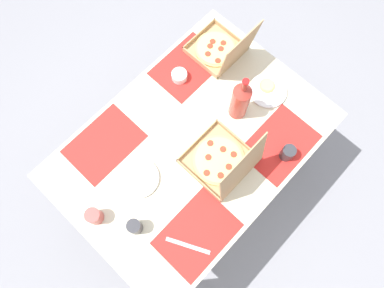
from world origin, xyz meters
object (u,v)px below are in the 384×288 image
object	(u,v)px
cup_clear_left	(288,153)
condiment_bowl	(179,76)
plate_far_right	(139,178)
pizza_box_center	(224,162)
plate_far_left	(268,90)
pizza_box_edge_far	(221,49)
cup_clear_right	(135,227)
cup_spare	(94,216)
soda_bottle	(240,100)

from	to	relation	value
cup_clear_left	condiment_bowl	world-z (taller)	cup_clear_left
plate_far_right	pizza_box_center	bearing A→B (deg)	143.12
plate_far_right	plate_far_left	bearing A→B (deg)	169.13
pizza_box_edge_far	plate_far_left	distance (m)	0.33
cup_clear_right	cup_clear_left	size ratio (longest dim) A/B	1.03
cup_clear_right	condiment_bowl	world-z (taller)	cup_clear_right
plate_far_left	cup_spare	distance (m)	1.06
soda_bottle	pizza_box_edge_far	bearing A→B (deg)	-123.27
plate_far_right	cup_clear_left	bearing A→B (deg)	142.65
cup_clear_left	condiment_bowl	size ratio (longest dim) A/B	1.09
cup_clear_left	cup_spare	world-z (taller)	cup_spare
pizza_box_edge_far	cup_clear_right	xyz separation A→B (m)	(0.95, 0.34, 0.00)
cup_clear_right	cup_clear_left	world-z (taller)	cup_clear_right
plate_far_left	cup_clear_right	xyz separation A→B (m)	(0.96, 0.01, 0.04)
cup_spare	condiment_bowl	size ratio (longest dim) A/B	1.12
plate_far_right	cup_clear_left	xyz separation A→B (m)	(-0.58, 0.44, 0.04)
cup_clear_left	cup_clear_right	bearing A→B (deg)	-20.65
plate_far_right	plate_far_left	size ratio (longest dim) A/B	1.00
plate_far_right	cup_clear_right	distance (m)	0.24
cup_clear_right	cup_spare	size ratio (longest dim) A/B	1.00
cup_clear_right	cup_spare	xyz separation A→B (m)	(0.09, -0.17, -0.00)
plate_far_right	pizza_box_edge_far	bearing A→B (deg)	-167.09
plate_far_left	soda_bottle	distance (m)	0.23
plate_far_left	cup_clear_left	bearing A→B (deg)	54.06
cup_clear_left	cup_spare	size ratio (longest dim) A/B	0.97
condiment_bowl	cup_spare	bearing A→B (deg)	16.08
soda_bottle	cup_spare	bearing A→B (deg)	-8.00
condiment_bowl	plate_far_left	bearing A→B (deg)	123.99
pizza_box_center	condiment_bowl	bearing A→B (deg)	-112.01
plate_far_left	pizza_box_center	bearing A→B (deg)	11.96
cup_clear_left	condiment_bowl	distance (m)	0.68
cup_clear_left	pizza_box_center	bearing A→B (deg)	-37.97
pizza_box_center	cup_clear_left	xyz separation A→B (m)	(-0.25, 0.19, -0.01)
condiment_bowl	cup_clear_left	bearing A→B (deg)	94.34
cup_clear_left	pizza_box_edge_far	bearing A→B (deg)	-108.31
cup_clear_left	condiment_bowl	xyz separation A→B (m)	(0.05, -0.68, -0.02)
pizza_box_edge_far	plate_far_left	xyz separation A→B (m)	(-0.00, 0.33, -0.04)
pizza_box_edge_far	cup_clear_right	size ratio (longest dim) A/B	3.21
cup_spare	pizza_box_edge_far	bearing A→B (deg)	-170.72
pizza_box_center	plate_far_right	size ratio (longest dim) A/B	1.64
plate_far_right	soda_bottle	world-z (taller)	soda_bottle
cup_spare	cup_clear_left	bearing A→B (deg)	151.90
soda_bottle	condiment_bowl	xyz separation A→B (m)	(0.07, -0.35, -0.11)
pizza_box_edge_far	plate_far_right	xyz separation A→B (m)	(0.78, 0.18, -0.04)
plate_far_right	plate_far_left	world-z (taller)	plate_far_left
pizza_box_center	condiment_bowl	size ratio (longest dim) A/B	3.97
plate_far_right	condiment_bowl	distance (m)	0.58
pizza_box_edge_far	cup_clear_left	xyz separation A→B (m)	(0.20, 0.62, -0.00)
pizza_box_center	soda_bottle	size ratio (longest dim) A/B	1.01
plate_far_left	soda_bottle	size ratio (longest dim) A/B	0.61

